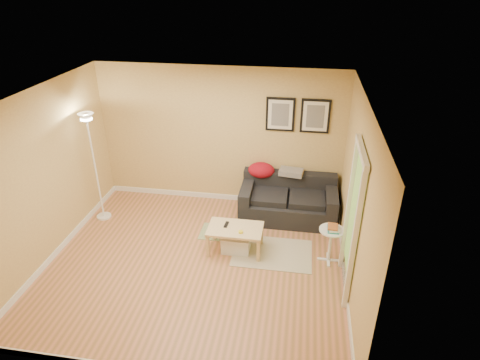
{
  "coord_description": "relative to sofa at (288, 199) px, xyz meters",
  "views": [
    {
      "loc": [
        1.45,
        -4.82,
        4.04
      ],
      "look_at": [
        0.55,
        0.85,
        1.05
      ],
      "focal_mm": 30.4,
      "sensor_mm": 36.0,
      "label": 1
    }
  ],
  "objects": [
    {
      "name": "ceiling",
      "position": [
        -1.32,
        -1.53,
        2.23
      ],
      "size": [
        4.5,
        4.5,
        0.0
      ],
      "primitive_type": "plane",
      "rotation": [
        3.14,
        0.0,
        0.0
      ],
      "color": "white",
      "rests_on": "wall_back"
    },
    {
      "name": "framed_print_left",
      "position": [
        -0.24,
        0.45,
        1.43
      ],
      "size": [
        0.5,
        0.04,
        0.6
      ],
      "primitive_type": null,
      "color": "black",
      "rests_on": "wall_back"
    },
    {
      "name": "doorway",
      "position": [
        0.88,
        -1.68,
        0.65
      ],
      "size": [
        0.12,
        1.01,
        2.13
      ],
      "primitive_type": null,
      "color": "white",
      "rests_on": "ground"
    },
    {
      "name": "storage_bin",
      "position": [
        -0.76,
        -1.13,
        -0.23
      ],
      "size": [
        0.46,
        0.34,
        0.28
      ],
      "primitive_type": null,
      "color": "white",
      "rests_on": "ground"
    },
    {
      "name": "wall_front",
      "position": [
        -1.32,
        -3.53,
        0.92
      ],
      "size": [
        4.5,
        0.0,
        4.5
      ],
      "primitive_type": "plane",
      "rotation": [
        -1.57,
        0.0,
        0.0
      ],
      "color": "#D5B86D",
      "rests_on": "ground"
    },
    {
      "name": "wall_right",
      "position": [
        0.93,
        -1.53,
        0.92
      ],
      "size": [
        0.0,
        4.0,
        4.0
      ],
      "primitive_type": "plane",
      "rotation": [
        1.57,
        0.0,
        -1.57
      ],
      "color": "#D5B86D",
      "rests_on": "ground"
    },
    {
      "name": "side_table",
      "position": [
        0.7,
        -1.16,
        -0.08
      ],
      "size": [
        0.38,
        0.38,
        0.58
      ],
      "primitive_type": null,
      "color": "white",
      "rests_on": "ground"
    },
    {
      "name": "coffee_table",
      "position": [
        -0.78,
        -1.13,
        -0.16
      ],
      "size": [
        0.95,
        0.69,
        0.43
      ],
      "primitive_type": null,
      "rotation": [
        0.0,
        0.0,
        0.2
      ],
      "color": "beige",
      "rests_on": "ground"
    },
    {
      "name": "book_stack",
      "position": [
        0.71,
        -1.17,
        0.24
      ],
      "size": [
        0.23,
        0.26,
        0.07
      ],
      "primitive_type": null,
      "rotation": [
        0.0,
        0.0,
        0.32
      ],
      "color": "teal",
      "rests_on": "side_table"
    },
    {
      "name": "baseboard_back",
      "position": [
        -1.32,
        0.46,
        -0.33
      ],
      "size": [
        4.5,
        0.02,
        0.1
      ],
      "primitive_type": "cube",
      "color": "white",
      "rests_on": "ground"
    },
    {
      "name": "remote_control",
      "position": [
        -0.93,
        -1.07,
        0.07
      ],
      "size": [
        0.06,
        0.16,
        0.02
      ],
      "primitive_type": "cube",
      "rotation": [
        0.0,
        0.0,
        -0.07
      ],
      "color": "black",
      "rests_on": "coffee_table"
    },
    {
      "name": "tape_roll",
      "position": [
        -0.67,
        -1.24,
        0.07
      ],
      "size": [
        0.07,
        0.07,
        0.03
      ],
      "primitive_type": "cylinder",
      "color": "yellow",
      "rests_on": "coffee_table"
    },
    {
      "name": "floor",
      "position": [
        -1.32,
        -1.53,
        -0.38
      ],
      "size": [
        4.5,
        4.5,
        0.0
      ],
      "primitive_type": "plane",
      "color": "#C47954",
      "rests_on": "ground"
    },
    {
      "name": "wall_back",
      "position": [
        -1.32,
        0.47,
        0.92
      ],
      "size": [
        4.5,
        0.0,
        4.5
      ],
      "primitive_type": "plane",
      "rotation": [
        1.57,
        0.0,
        0.0
      ],
      "color": "#D5B86D",
      "rests_on": "ground"
    },
    {
      "name": "floor_lamp",
      "position": [
        -3.32,
        -0.53,
        0.56
      ],
      "size": [
        0.26,
        0.26,
        1.99
      ],
      "primitive_type": null,
      "color": "white",
      "rests_on": "ground"
    },
    {
      "name": "green_runner",
      "position": [
        -1.1,
        -0.69,
        -0.37
      ],
      "size": [
        0.7,
        0.5,
        0.01
      ],
      "primitive_type": "cube",
      "color": "#668C4C",
      "rests_on": "ground"
    },
    {
      "name": "wall_left",
      "position": [
        -3.57,
        -1.53,
        0.92
      ],
      "size": [
        0.0,
        4.0,
        4.0
      ],
      "primitive_type": "plane",
      "rotation": [
        1.57,
        0.0,
        1.57
      ],
      "color": "#D5B86D",
      "rests_on": "ground"
    },
    {
      "name": "baseboard_right",
      "position": [
        0.92,
        -1.53,
        -0.33
      ],
      "size": [
        0.02,
        4.0,
        0.1
      ],
      "primitive_type": "cube",
      "color": "white",
      "rests_on": "ground"
    },
    {
      "name": "area_rug",
      "position": [
        -0.18,
        -1.12,
        -0.37
      ],
      "size": [
        1.25,
        0.85,
        0.01
      ],
      "primitive_type": "cube",
      "color": "#BCB295",
      "rests_on": "ground"
    },
    {
      "name": "baseboard_left",
      "position": [
        -3.56,
        -1.53,
        -0.33
      ],
      "size": [
        0.02,
        4.0,
        0.1
      ],
      "primitive_type": "cube",
      "color": "white",
      "rests_on": "ground"
    },
    {
      "name": "sofa",
      "position": [
        0.0,
        0.0,
        0.0
      ],
      "size": [
        1.7,
        0.9,
        0.75
      ],
      "primitive_type": null,
      "color": "black",
      "rests_on": "ground"
    },
    {
      "name": "plaid_throw",
      "position": [
        0.01,
        0.29,
        0.41
      ],
      "size": [
        0.45,
        0.32,
        0.1
      ],
      "primitive_type": null,
      "rotation": [
        0.0,
        0.0,
        -0.14
      ],
      "color": "tan",
      "rests_on": "sofa"
    },
    {
      "name": "red_throw",
      "position": [
        -0.53,
        0.3,
        0.4
      ],
      "size": [
        0.48,
        0.36,
        0.28
      ],
      "primitive_type": null,
      "color": "maroon",
      "rests_on": "sofa"
    },
    {
      "name": "framed_print_right",
      "position": [
        0.36,
        0.45,
        1.43
      ],
      "size": [
        0.5,
        0.04,
        0.6
      ],
      "primitive_type": null,
      "color": "black",
      "rests_on": "wall_back"
    }
  ]
}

